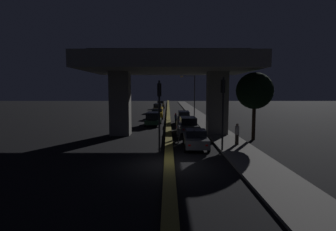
{
  "coord_description": "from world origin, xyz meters",
  "views": [
    {
      "loc": [
        -0.07,
        -15.85,
        4.58
      ],
      "look_at": [
        -0.05,
        20.34,
        1.13
      ],
      "focal_mm": 28.0,
      "sensor_mm": 36.0,
      "label": 1
    }
  ],
  "objects_px": {
    "car_grey_third": "(183,117)",
    "motorcycle_black_filtering_near": "(178,135)",
    "car_grey_lead": "(195,139)",
    "car_dark_green_lead_oncoming": "(153,118)",
    "street_lamp": "(192,92)",
    "car_taxi_yellow_third_oncoming": "(158,108)",
    "motorcycle_blue_filtering_far": "(175,119)",
    "car_grey_second": "(188,125)",
    "car_taxi_yellow_second_oncoming": "(157,114)",
    "car_black_fourth_oncoming": "(161,105)",
    "motorcycle_red_filtering_mid": "(177,127)",
    "pedestrian_on_sidewalk": "(237,134)",
    "traffic_light_left_of_median": "(159,104)",
    "traffic_light_right_of_median": "(223,102)"
  },
  "relations": [
    {
      "from": "car_grey_third",
      "to": "car_taxi_yellow_second_oncoming",
      "type": "bearing_deg",
      "value": 29.9
    },
    {
      "from": "car_grey_lead",
      "to": "car_dark_green_lead_oncoming",
      "type": "height_order",
      "value": "car_dark_green_lead_oncoming"
    },
    {
      "from": "car_grey_third",
      "to": "motorcycle_blue_filtering_far",
      "type": "bearing_deg",
      "value": 46.82
    },
    {
      "from": "car_grey_second",
      "to": "pedestrian_on_sidewalk",
      "type": "relative_size",
      "value": 2.73
    },
    {
      "from": "car_grey_second",
      "to": "street_lamp",
      "type": "bearing_deg",
      "value": -7.63
    },
    {
      "from": "street_lamp",
      "to": "car_taxi_yellow_third_oncoming",
      "type": "relative_size",
      "value": 1.53
    },
    {
      "from": "traffic_light_right_of_median",
      "to": "car_taxi_yellow_third_oncoming",
      "type": "height_order",
      "value": "traffic_light_right_of_median"
    },
    {
      "from": "car_taxi_yellow_second_oncoming",
      "to": "car_black_fourth_oncoming",
      "type": "xyz_separation_m",
      "value": [
        -0.01,
        23.67,
        0.21
      ]
    },
    {
      "from": "traffic_light_right_of_median",
      "to": "motorcycle_red_filtering_mid",
      "type": "distance_m",
      "value": 10.23
    },
    {
      "from": "car_taxi_yellow_second_oncoming",
      "to": "motorcycle_black_filtering_near",
      "type": "bearing_deg",
      "value": 7.73
    },
    {
      "from": "traffic_light_right_of_median",
      "to": "motorcycle_red_filtering_mid",
      "type": "height_order",
      "value": "traffic_light_right_of_median"
    },
    {
      "from": "car_dark_green_lead_oncoming",
      "to": "car_taxi_yellow_second_oncoming",
      "type": "height_order",
      "value": "car_dark_green_lead_oncoming"
    },
    {
      "from": "street_lamp",
      "to": "car_black_fourth_oncoming",
      "type": "relative_size",
      "value": 1.7
    },
    {
      "from": "pedestrian_on_sidewalk",
      "to": "traffic_light_left_of_median",
      "type": "bearing_deg",
      "value": -162.97
    },
    {
      "from": "traffic_light_left_of_median",
      "to": "car_grey_second",
      "type": "xyz_separation_m",
      "value": [
        2.83,
        9.02,
        -2.72
      ]
    },
    {
      "from": "traffic_light_left_of_median",
      "to": "motorcycle_red_filtering_mid",
      "type": "distance_m",
      "value": 9.87
    },
    {
      "from": "car_grey_third",
      "to": "pedestrian_on_sidewalk",
      "type": "relative_size",
      "value": 2.52
    },
    {
      "from": "traffic_light_left_of_median",
      "to": "pedestrian_on_sidewalk",
      "type": "bearing_deg",
      "value": 17.03
    },
    {
      "from": "car_black_fourth_oncoming",
      "to": "motorcycle_red_filtering_mid",
      "type": "bearing_deg",
      "value": 5.9
    },
    {
      "from": "traffic_light_right_of_median",
      "to": "street_lamp",
      "type": "relative_size",
      "value": 0.77
    },
    {
      "from": "traffic_light_right_of_median",
      "to": "car_taxi_yellow_second_oncoming",
      "type": "height_order",
      "value": "traffic_light_right_of_median"
    },
    {
      "from": "car_dark_green_lead_oncoming",
      "to": "car_taxi_yellow_third_oncoming",
      "type": "bearing_deg",
      "value": -177.92
    },
    {
      "from": "car_grey_third",
      "to": "car_black_fourth_oncoming",
      "type": "bearing_deg",
      "value": 8.37
    },
    {
      "from": "car_grey_third",
      "to": "motorcycle_black_filtering_near",
      "type": "xyz_separation_m",
      "value": [
        -1.2,
        -12.29,
        -0.33
      ]
    },
    {
      "from": "traffic_light_right_of_median",
      "to": "motorcycle_blue_filtering_far",
      "type": "relative_size",
      "value": 3.02
    },
    {
      "from": "car_grey_lead",
      "to": "car_grey_second",
      "type": "height_order",
      "value": "car_grey_second"
    },
    {
      "from": "street_lamp",
      "to": "car_grey_third",
      "type": "bearing_deg",
      "value": -101.43
    },
    {
      "from": "car_taxi_yellow_third_oncoming",
      "to": "car_grey_second",
      "type": "bearing_deg",
      "value": 11.64
    },
    {
      "from": "street_lamp",
      "to": "car_grey_lead",
      "type": "xyz_separation_m",
      "value": [
        -2.02,
        -25.22,
        -3.61
      ]
    },
    {
      "from": "car_taxi_yellow_third_oncoming",
      "to": "motorcycle_blue_filtering_far",
      "type": "height_order",
      "value": "car_taxi_yellow_third_oncoming"
    },
    {
      "from": "car_grey_third",
      "to": "motorcycle_blue_filtering_far",
      "type": "distance_m",
      "value": 1.53
    },
    {
      "from": "car_grey_second",
      "to": "pedestrian_on_sidewalk",
      "type": "distance_m",
      "value": 7.9
    },
    {
      "from": "car_dark_green_lead_oncoming",
      "to": "car_grey_second",
      "type": "bearing_deg",
      "value": 36.65
    },
    {
      "from": "car_grey_third",
      "to": "car_dark_green_lead_oncoming",
      "type": "height_order",
      "value": "car_grey_third"
    },
    {
      "from": "car_grey_second",
      "to": "motorcycle_red_filtering_mid",
      "type": "relative_size",
      "value": 2.37
    },
    {
      "from": "traffic_light_left_of_median",
      "to": "motorcycle_red_filtering_mid",
      "type": "bearing_deg",
      "value": 79.64
    },
    {
      "from": "car_grey_lead",
      "to": "motorcycle_red_filtering_mid",
      "type": "distance_m",
      "value": 8.16
    },
    {
      "from": "car_taxi_yellow_third_oncoming",
      "to": "motorcycle_red_filtering_mid",
      "type": "distance_m",
      "value": 26.25
    },
    {
      "from": "traffic_light_right_of_median",
      "to": "car_dark_green_lead_oncoming",
      "type": "bearing_deg",
      "value": 111.86
    },
    {
      "from": "car_grey_second",
      "to": "car_black_fourth_oncoming",
      "type": "height_order",
      "value": "car_black_fourth_oncoming"
    },
    {
      "from": "traffic_light_left_of_median",
      "to": "car_taxi_yellow_third_oncoming",
      "type": "xyz_separation_m",
      "value": [
        -1.44,
        35.32,
        -2.63
      ]
    },
    {
      "from": "car_black_fourth_oncoming",
      "to": "car_grey_lead",
      "type": "bearing_deg",
      "value": 6.55
    },
    {
      "from": "car_dark_green_lead_oncoming",
      "to": "motorcycle_black_filtering_near",
      "type": "height_order",
      "value": "car_dark_green_lead_oncoming"
    },
    {
      "from": "car_grey_lead",
      "to": "motorcycle_black_filtering_near",
      "type": "distance_m",
      "value": 2.93
    },
    {
      "from": "car_black_fourth_oncoming",
      "to": "car_grey_second",
      "type": "bearing_deg",
      "value": 7.58
    },
    {
      "from": "street_lamp",
      "to": "motorcycle_black_filtering_near",
      "type": "distance_m",
      "value": 23.12
    },
    {
      "from": "traffic_light_right_of_median",
      "to": "car_black_fourth_oncoming",
      "type": "relative_size",
      "value": 1.3
    },
    {
      "from": "car_grey_lead",
      "to": "street_lamp",
      "type": "bearing_deg",
      "value": -3.75
    },
    {
      "from": "car_dark_green_lead_oncoming",
      "to": "pedestrian_on_sidewalk",
      "type": "bearing_deg",
      "value": 32.06
    },
    {
      "from": "motorcycle_red_filtering_mid",
      "to": "traffic_light_left_of_median",
      "type": "bearing_deg",
      "value": 167.43
    }
  ]
}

